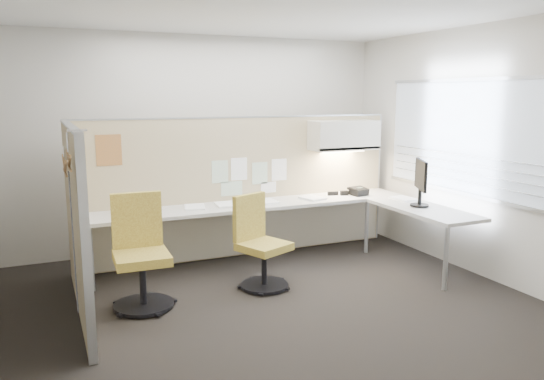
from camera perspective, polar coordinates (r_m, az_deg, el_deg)
name	(u,v)px	position (r m, az deg, el deg)	size (l,w,h in m)	color
floor	(248,306)	(5.32, -2.61, -12.32)	(5.50, 4.50, 0.01)	black
ceiling	(245,6)	(4.97, -2.89, 19.14)	(5.50, 4.50, 0.01)	white
wall_back	(185,143)	(7.09, -9.33, 4.96)	(5.50, 0.02, 2.80)	beige
wall_front	(394,211)	(2.99, 12.98, -2.23)	(5.50, 0.02, 2.80)	beige
wall_right	(472,151)	(6.47, 20.69, 3.95)	(0.02, 4.50, 2.80)	beige
window_pane	(471,138)	(6.43, 20.62, 5.27)	(0.01, 2.80, 1.30)	#A9B4C5
partition_back	(242,188)	(6.70, -3.25, 0.26)	(4.10, 0.06, 1.75)	tan
partition_left	(76,222)	(5.22, -20.33, -3.24)	(0.06, 2.20, 1.75)	tan
desk	(285,214)	(6.47, 1.42, -2.55)	(4.00, 2.07, 0.73)	beige
overhead_bin	(344,135)	(7.03, 7.73, 5.86)	(0.90, 0.36, 0.38)	beige
task_light_strip	(343,151)	(7.05, 7.69, 4.16)	(0.60, 0.06, 0.02)	#FFEABF
pinned_papers	(249,175)	(6.68, -2.52, 1.60)	(1.01, 0.00, 0.47)	#8CBF8C
poster	(109,150)	(6.22, -17.15, 4.12)	(0.28, 0.00, 0.35)	orange
chair_left	(141,256)	(5.30, -13.96, -6.86)	(0.57, 0.57, 1.08)	black
chair_right	(259,245)	(5.66, -1.39, -5.96)	(0.60, 0.61, 0.98)	black
monitor	(421,180)	(6.44, 15.70, 1.04)	(0.27, 0.48, 0.55)	black
phone	(358,191)	(7.04, 9.28, -0.15)	(0.24, 0.22, 0.12)	black
stapler	(333,193)	(7.00, 6.57, -0.37)	(0.14, 0.04, 0.05)	black
tape_dispenser	(344,193)	(7.02, 7.77, -0.32)	(0.10, 0.06, 0.06)	black
coat_hook	(68,180)	(4.19, -21.05, 1.05)	(0.18, 0.46, 1.38)	silver
paper_stack_0	(133,213)	(6.06, -14.68, -2.41)	(0.23, 0.30, 0.03)	white
paper_stack_1	(195,207)	(6.24, -8.33, -1.83)	(0.23, 0.30, 0.02)	white
paper_stack_2	(246,204)	(6.31, -2.80, -1.51)	(0.23, 0.30, 0.04)	white
paper_stack_3	(266,201)	(6.53, -0.62, -1.21)	(0.23, 0.30, 0.02)	white
paper_stack_4	(312,198)	(6.73, 4.36, -0.87)	(0.23, 0.30, 0.03)	white
paper_stack_5	(403,199)	(6.87, 13.95, -0.92)	(0.23, 0.30, 0.02)	white
paper_stack_6	(226,205)	(6.32, -4.99, -1.59)	(0.23, 0.30, 0.03)	white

